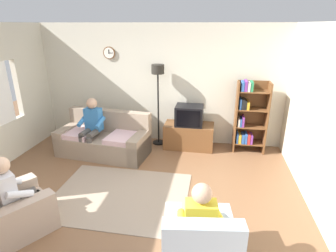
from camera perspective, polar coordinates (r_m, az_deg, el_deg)
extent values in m
plane|color=brown|center=(4.56, -8.39, -15.46)|extent=(12.00, 12.00, 0.00)
cube|color=beige|center=(6.41, -1.69, 8.69)|extent=(6.20, 0.12, 2.70)
cylinder|color=brown|center=(6.55, -12.20, 14.71)|extent=(0.28, 0.03, 0.28)
cylinder|color=white|center=(6.54, -12.25, 14.70)|extent=(0.24, 0.01, 0.24)
cube|color=black|center=(6.53, -12.29, 14.95)|extent=(0.02, 0.01, 0.09)
cube|color=black|center=(6.52, -11.93, 14.70)|extent=(0.11, 0.01, 0.01)
cube|color=beige|center=(7.05, -26.37, 8.09)|extent=(0.12, 1.10, 1.20)
cube|color=gray|center=(6.06, -13.34, -3.97)|extent=(1.98, 1.04, 0.42)
cube|color=gray|center=(6.18, -12.09, 1.15)|extent=(1.91, 0.41, 0.48)
cube|color=gray|center=(5.68, -5.95, -4.39)|extent=(0.31, 0.86, 0.56)
cube|color=gray|center=(6.47, -19.93, -2.41)|extent=(0.31, 0.86, 0.56)
cube|color=beige|center=(5.69, -9.39, -2.43)|extent=(0.67, 0.74, 0.10)
cube|color=beige|center=(6.17, -17.83, -1.33)|extent=(0.67, 0.74, 0.10)
cube|color=brown|center=(6.23, 4.36, -2.05)|extent=(1.10, 0.56, 0.56)
cube|color=black|center=(6.46, 4.59, -0.94)|extent=(1.10, 0.04, 0.03)
cube|color=black|center=(6.04, 4.46, 2.25)|extent=(0.60, 0.48, 0.44)
cube|color=black|center=(5.81, 4.22, 1.50)|extent=(0.50, 0.01, 0.36)
cube|color=brown|center=(6.10, 13.95, 1.88)|extent=(0.04, 0.36, 1.55)
cube|color=brown|center=(6.19, 19.86, 1.50)|extent=(0.04, 0.36, 1.55)
cube|color=brown|center=(6.30, 16.77, 2.18)|extent=(0.64, 0.02, 1.55)
cube|color=brown|center=(6.34, 16.39, -3.29)|extent=(0.60, 0.34, 0.02)
cube|color=#2D59A5|center=(6.25, 14.22, -2.22)|extent=(0.03, 0.28, 0.22)
cube|color=gold|center=(6.26, 14.72, -2.34)|extent=(0.06, 0.28, 0.20)
cube|color=#2D59A5|center=(6.26, 15.34, -2.35)|extent=(0.06, 0.28, 0.20)
cube|color=#2D59A5|center=(6.27, 15.90, -2.31)|extent=(0.05, 0.28, 0.22)
cube|color=red|center=(6.28, 16.44, -2.38)|extent=(0.05, 0.28, 0.21)
cube|color=#72338C|center=(6.29, 16.97, -2.47)|extent=(0.05, 0.28, 0.19)
cube|color=brown|center=(6.20, 16.75, -0.01)|extent=(0.60, 0.34, 0.02)
cube|color=silver|center=(6.12, 14.54, 0.93)|extent=(0.04, 0.28, 0.17)
cube|color=#2D59A5|center=(6.13, 14.95, 0.92)|extent=(0.03, 0.28, 0.18)
cube|color=#72338C|center=(6.12, 15.38, 1.07)|extent=(0.04, 0.28, 0.21)
cube|color=brown|center=(6.08, 17.12, 3.41)|extent=(0.60, 0.34, 0.02)
cube|color=#2D59A5|center=(6.00, 14.86, 4.62)|extent=(0.03, 0.28, 0.22)
cube|color=black|center=(6.01, 15.40, 4.55)|extent=(0.06, 0.28, 0.21)
cube|color=black|center=(6.02, 15.87, 4.42)|extent=(0.03, 0.28, 0.19)
cube|color=gold|center=(6.03, 16.33, 4.25)|extent=(0.05, 0.28, 0.16)
cube|color=brown|center=(5.98, 17.50, 6.96)|extent=(0.60, 0.34, 0.02)
cube|color=#2D59A5|center=(5.91, 15.30, 8.10)|extent=(0.06, 0.28, 0.19)
cube|color=#72338C|center=(5.92, 15.92, 8.15)|extent=(0.06, 0.28, 0.21)
cube|color=silver|center=(5.93, 16.50, 7.95)|extent=(0.05, 0.28, 0.18)
cube|color=#267F4C|center=(5.93, 17.09, 7.99)|extent=(0.05, 0.28, 0.20)
cylinder|color=black|center=(6.53, -1.95, -3.43)|extent=(0.28, 0.28, 0.03)
cylinder|color=black|center=(6.23, -2.05, 3.60)|extent=(0.04, 0.04, 1.70)
cylinder|color=black|center=(6.03, -2.16, 11.80)|extent=(0.28, 0.28, 0.20)
cube|color=tan|center=(4.43, -29.12, -16.27)|extent=(1.13, 1.14, 0.40)
cube|color=tan|center=(4.64, -30.29, -13.58)|extent=(0.61, 0.78, 0.56)
cube|color=tan|center=(4.15, -27.65, -17.30)|extent=(0.61, 0.78, 0.56)
cube|color=#9EADBC|center=(3.50, 6.40, -24.48)|extent=(0.91, 0.94, 0.40)
cube|color=#9EADBC|center=(2.92, 7.32, -23.36)|extent=(0.82, 0.29, 0.50)
cube|color=#9EADBC|center=(3.44, 1.01, -23.31)|extent=(0.31, 0.82, 0.56)
cube|color=#9EADBC|center=(3.49, 11.78, -23.12)|extent=(0.31, 0.82, 0.56)
cube|color=gray|center=(4.72, -9.89, -14.09)|extent=(2.20, 1.70, 0.01)
cube|color=#3372B2|center=(5.97, -15.29, 1.38)|extent=(0.36, 0.24, 0.48)
sphere|color=tan|center=(5.86, -15.66, 4.58)|extent=(0.22, 0.22, 0.22)
cylinder|color=#4C4742|center=(5.85, -15.26, -1.51)|extent=(0.17, 0.39, 0.13)
cylinder|color=#4C4742|center=(5.95, -16.75, -1.32)|extent=(0.17, 0.39, 0.13)
cylinder|color=#4C4742|center=(5.82, -15.95, -4.74)|extent=(0.12, 0.12, 0.52)
cylinder|color=#4C4742|center=(5.91, -17.44, -4.49)|extent=(0.12, 0.12, 0.52)
cylinder|color=#3372B2|center=(5.79, -13.99, 0.70)|extent=(0.13, 0.34, 0.20)
cylinder|color=#3372B2|center=(6.01, -17.48, 1.06)|extent=(0.13, 0.34, 0.20)
cube|color=silver|center=(4.18, -30.87, -11.35)|extent=(0.39, 0.35, 0.48)
sphere|color=#D8AD8C|center=(4.03, -31.64, -7.03)|extent=(0.22, 0.22, 0.22)
cylinder|color=#4C4742|center=(4.41, -28.27, -12.80)|extent=(0.32, 0.39, 0.13)
cylinder|color=#4C4742|center=(4.26, -27.43, -13.85)|extent=(0.32, 0.39, 0.13)
cylinder|color=#4C4742|center=(4.57, -25.52, -14.37)|extent=(0.15, 0.15, 0.40)
cylinder|color=#4C4742|center=(4.43, -24.60, -15.43)|extent=(0.15, 0.15, 0.40)
cylinder|color=silver|center=(4.39, -30.40, -10.04)|extent=(0.26, 0.33, 0.20)
cylinder|color=silver|center=(4.03, -28.55, -12.41)|extent=(0.26, 0.33, 0.20)
cube|color=yellow|center=(3.15, 6.82, -19.20)|extent=(0.36, 0.24, 0.48)
sphere|color=tan|center=(2.95, 7.09, -13.83)|extent=(0.22, 0.22, 0.22)
cylinder|color=#2D334C|center=(3.44, 4.79, -20.27)|extent=(0.18, 0.39, 0.13)
cylinder|color=#2D334C|center=(3.46, 7.97, -20.22)|extent=(0.18, 0.39, 0.13)
cylinder|color=#2D334C|center=(3.73, 4.55, -20.92)|extent=(0.12, 0.12, 0.40)
cylinder|color=#2D334C|center=(3.74, 7.50, -20.88)|extent=(0.12, 0.12, 0.40)
cylinder|color=yellow|center=(3.23, 2.74, -18.35)|extent=(0.13, 0.34, 0.20)
cylinder|color=yellow|center=(3.26, 10.53, -18.25)|extent=(0.13, 0.34, 0.20)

